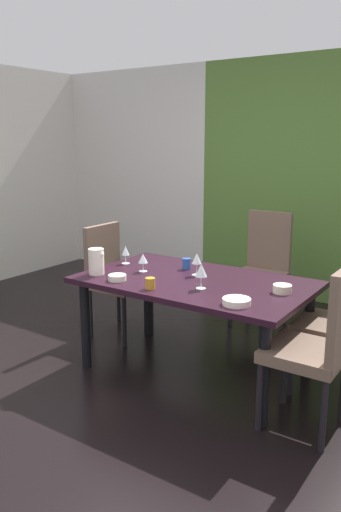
# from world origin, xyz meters

# --- Properties ---
(ground_plane) EXTENTS (5.94, 5.38, 0.02)m
(ground_plane) POSITION_xyz_m (0.00, 0.00, -0.01)
(ground_plane) COLOR black
(back_panel_interior) EXTENTS (2.17, 0.10, 2.54)m
(back_panel_interior) POSITION_xyz_m (-1.89, 2.64, 1.27)
(back_panel_interior) COLOR silver
(back_panel_interior) RESTS_ON ground_plane
(dining_table) EXTENTS (1.64, 0.98, 0.71)m
(dining_table) POSITION_xyz_m (0.38, 0.46, 0.63)
(dining_table) COLOR black
(dining_table) RESTS_ON ground_plane
(chair_right_near) EXTENTS (0.44, 0.44, 1.02)m
(chair_right_near) POSITION_xyz_m (1.38, 0.20, 0.56)
(chair_right_near) COLOR brown
(chair_right_near) RESTS_ON ground_plane
(chair_head_far) EXTENTS (0.44, 0.45, 1.05)m
(chair_head_far) POSITION_xyz_m (0.38, 1.68, 0.57)
(chair_head_far) COLOR brown
(chair_head_far) RESTS_ON ground_plane
(chair_left_far) EXTENTS (0.44, 0.44, 0.97)m
(chair_left_far) POSITION_xyz_m (-0.61, 0.71, 0.55)
(chair_left_far) COLOR brown
(chair_left_far) RESTS_ON ground_plane
(wine_glass_near_window) EXTENTS (0.07, 0.07, 0.14)m
(wine_glass_near_window) POSITION_xyz_m (-0.05, 0.42, 0.81)
(wine_glass_near_window) COLOR silver
(wine_glass_near_window) RESTS_ON dining_table
(wine_glass_right) EXTENTS (0.08, 0.08, 0.17)m
(wine_glass_right) POSITION_xyz_m (0.54, 0.28, 0.84)
(wine_glass_right) COLOR silver
(wine_glass_right) RESTS_ON dining_table
(wine_glass_near_shelf) EXTENTS (0.07, 0.07, 0.17)m
(wine_glass_near_shelf) POSITION_xyz_m (0.33, 0.56, 0.83)
(wine_glass_near_shelf) COLOR silver
(wine_glass_near_shelf) RESTS_ON dining_table
(wine_glass_front) EXTENTS (0.07, 0.07, 0.15)m
(wine_glass_front) POSITION_xyz_m (-0.32, 0.54, 0.82)
(wine_glass_front) COLOR silver
(wine_glass_front) RESTS_ON dining_table
(serving_bowl_west) EXTENTS (0.17, 0.17, 0.04)m
(serving_bowl_west) POSITION_xyz_m (0.89, 0.12, 0.73)
(serving_bowl_west) COLOR white
(serving_bowl_west) RESTS_ON dining_table
(serving_bowl_rear) EXTENTS (0.13, 0.13, 0.04)m
(serving_bowl_rear) POSITION_xyz_m (-0.06, 0.12, 0.73)
(serving_bowl_rear) COLOR silver
(serving_bowl_rear) RESTS_ON dining_table
(serving_bowl_east) EXTENTS (0.12, 0.12, 0.05)m
(serving_bowl_east) POSITION_xyz_m (1.02, 0.50, 0.74)
(serving_bowl_east) COLOR beige
(serving_bowl_east) RESTS_ON dining_table
(cup_center) EXTENTS (0.07, 0.07, 0.08)m
(cup_center) POSITION_xyz_m (0.26, 0.09, 0.75)
(cup_center) COLOR #BD8122
(cup_center) RESTS_ON dining_table
(cup_left) EXTENTS (0.06, 0.06, 0.08)m
(cup_left) POSITION_xyz_m (0.17, 0.67, 0.76)
(cup_left) COLOR #274EA0
(cup_left) RESTS_ON dining_table
(pitcher_south) EXTENTS (0.13, 0.12, 0.20)m
(pitcher_south) POSITION_xyz_m (-0.29, 0.17, 0.81)
(pitcher_south) COLOR white
(pitcher_south) RESTS_ON dining_table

